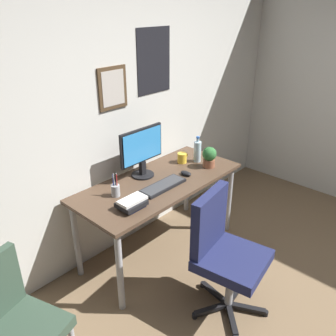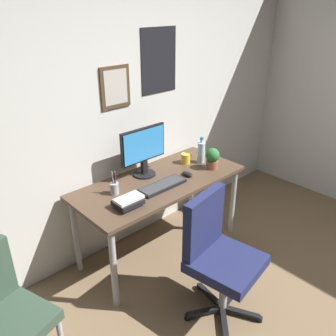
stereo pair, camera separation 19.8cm
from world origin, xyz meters
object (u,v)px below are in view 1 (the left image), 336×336
object	(u,v)px
computer_mouse	(186,173)
office_chair	(223,249)
side_chair	(12,322)
water_bottle	(197,151)
book_stack_left	(132,203)
potted_plant	(209,156)
pen_cup	(115,190)
monitor	(142,150)
keyboard	(163,186)
coffee_mug_near	(182,158)

from	to	relation	value
computer_mouse	office_chair	bearing A→B (deg)	-119.98
side_chair	water_bottle	distance (m)	2.06
book_stack_left	potted_plant	bearing A→B (deg)	0.61
side_chair	pen_cup	size ratio (longest dim) A/B	4.38
monitor	book_stack_left	world-z (taller)	monitor
office_chair	computer_mouse	xyz separation A→B (m)	(0.40, 0.69, 0.23)
office_chair	computer_mouse	world-z (taller)	office_chair
computer_mouse	book_stack_left	xyz separation A→B (m)	(-0.69, -0.05, 0.02)
potted_plant	pen_cup	size ratio (longest dim) A/B	0.98
book_stack_left	keyboard	bearing A→B (deg)	7.37
monitor	coffee_mug_near	size ratio (longest dim) A/B	3.66
water_bottle	coffee_mug_near	bearing A→B (deg)	142.37
side_chair	potted_plant	xyz separation A→B (m)	(1.99, 0.13, 0.34)
office_chair	potted_plant	size ratio (longest dim) A/B	4.87
office_chair	pen_cup	bearing A→B (deg)	106.63
keyboard	side_chair	bearing A→B (deg)	-173.25
coffee_mug_near	potted_plant	xyz separation A→B (m)	(0.09, -0.25, 0.06)
keyboard	computer_mouse	distance (m)	0.30
monitor	potted_plant	xyz separation A→B (m)	(0.54, -0.32, -0.13)
water_bottle	monitor	bearing A→B (deg)	163.57
water_bottle	potted_plant	world-z (taller)	water_bottle
coffee_mug_near	side_chair	bearing A→B (deg)	-168.89
potted_plant	computer_mouse	bearing A→B (deg)	171.20
side_chair	office_chair	bearing A→B (deg)	-21.55
monitor	side_chair	bearing A→B (deg)	-162.78
coffee_mug_near	pen_cup	bearing A→B (deg)	-177.96
office_chair	monitor	size ratio (longest dim) A/B	2.07
computer_mouse	coffee_mug_near	bearing A→B (deg)	47.47
monitor	potted_plant	bearing A→B (deg)	-30.73
water_bottle	potted_plant	distance (m)	0.16
keyboard	coffee_mug_near	world-z (taller)	coffee_mug_near
side_chair	coffee_mug_near	bearing A→B (deg)	11.11
computer_mouse	keyboard	bearing A→B (deg)	-179.34
keyboard	potted_plant	size ratio (longest dim) A/B	2.21
coffee_mug_near	book_stack_left	world-z (taller)	coffee_mug_near
keyboard	potted_plant	world-z (taller)	potted_plant
monitor	water_bottle	size ratio (longest dim) A/B	1.82
keyboard	coffee_mug_near	distance (m)	0.53
computer_mouse	water_bottle	distance (m)	0.33
side_chair	water_bottle	size ratio (longest dim) A/B	3.47
potted_plant	pen_cup	bearing A→B (deg)	167.03
monitor	coffee_mug_near	distance (m)	0.49
coffee_mug_near	potted_plant	world-z (taller)	potted_plant
coffee_mug_near	pen_cup	world-z (taller)	pen_cup
computer_mouse	book_stack_left	world-z (taller)	book_stack_left
computer_mouse	book_stack_left	distance (m)	0.69
office_chair	keyboard	world-z (taller)	office_chair
potted_plant	water_bottle	bearing A→B (deg)	81.99
coffee_mug_near	keyboard	bearing A→B (deg)	-157.06
water_bottle	potted_plant	bearing A→B (deg)	-98.01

